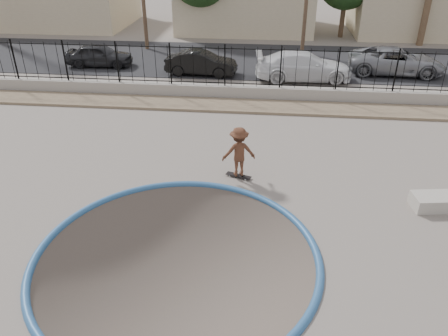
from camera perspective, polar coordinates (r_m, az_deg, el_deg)
The scene contains 16 objects.
ground at distance 22.63m, azimuth 0.56°, elevation 7.98°, with size 120.00×120.00×2.20m, color #6E645B.
bowl_pit at distance 10.85m, azimuth -6.18°, elevation -11.48°, with size 6.84×6.84×1.80m, color #453D35, non-canonical shape.
coping_ring at distance 10.85m, azimuth -6.18°, elevation -11.48°, with size 7.04×7.04×0.20m, color #2A5789.
rock_strip at distance 19.62m, azimuth -0.22°, elevation 8.21°, with size 42.00×1.60×0.11m, color #8C765B.
retaining_wall at distance 20.56m, azimuth 0.11°, elevation 9.93°, with size 42.00×0.45×0.60m, color gray.
fence at distance 20.20m, azimuth 0.12°, elevation 13.15°, with size 40.00×0.04×1.80m.
street at distance 27.03m, azimuth 1.62°, elevation 13.97°, with size 90.00×8.00×0.04m, color black.
house_center at distance 35.95m, azimuth 2.97°, elevation 20.89°, with size 10.60×8.60×3.90m.
house_east at distance 37.85m, azimuth 25.90°, elevation 18.65°, with size 12.60×8.60×3.90m.
skater at distance 13.56m, azimuth 1.95°, elevation 1.74°, with size 1.04×0.60×1.61m, color brown.
skateboard at distance 13.92m, azimuth 1.90°, elevation -1.00°, with size 0.85×0.47×0.07m.
concrete_ledge at distance 13.82m, azimuth 26.48°, elevation -3.94°, with size 1.60×0.70×0.40m, color #A8A195.
car_a at distance 26.42m, azimuth -15.96°, elevation 14.00°, with size 1.47×3.66×1.25m, color #232326.
car_b at distance 23.94m, azimuth -3.00°, elevation 13.55°, with size 1.31×3.76×1.24m, color black.
car_c at distance 23.36m, azimuth 10.34°, elevation 12.97°, with size 2.00×4.91×1.43m, color white.
car_d at distance 25.74m, azimuth 21.56°, elevation 12.89°, with size 2.30×4.98×1.38m, color gray.
Camera 1 is at (2.00, -9.04, 7.01)m, focal length 35.00 mm.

